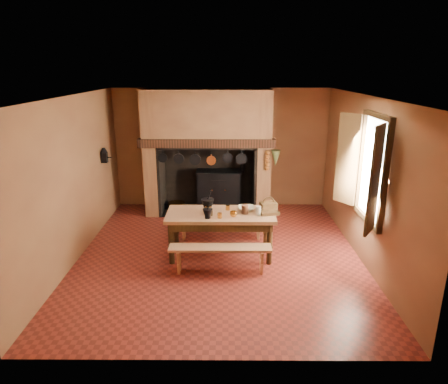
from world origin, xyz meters
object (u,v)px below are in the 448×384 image
iron_range (219,189)px  wicker_basket (268,206)px  bench_front (220,253)px  work_table (221,220)px  coffee_grinder (208,211)px  mixing_bowl (246,209)px

iron_range → wicker_basket: iron_range is taller
iron_range → bench_front: size_ratio=0.96×
work_table → bench_front: (0.00, -0.63, -0.34)m
bench_front → coffee_grinder: bearing=111.4°
work_table → wicker_basket: (0.84, 0.11, 0.21)m
bench_front → wicker_basket: wicker_basket is taller
bench_front → mixing_bowl: mixing_bowl is taller
bench_front → wicker_basket: 1.25m
work_table → mixing_bowl: size_ratio=6.34×
bench_front → wicker_basket: size_ratio=5.30×
bench_front → coffee_grinder: coffee_grinder is taller
iron_range → bench_front: iron_range is taller
bench_front → mixing_bowl: bearing=59.1°
work_table → mixing_bowl: bearing=15.5°
bench_front → coffee_grinder: size_ratio=8.42×
work_table → wicker_basket: size_ratio=6.01×
work_table → coffee_grinder: 0.31m
mixing_bowl → work_table: bearing=-164.5°
work_table → wicker_basket: 0.88m
work_table → bench_front: 0.72m
iron_range → work_table: iron_range is taller
iron_range → work_table: bearing=-88.4°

